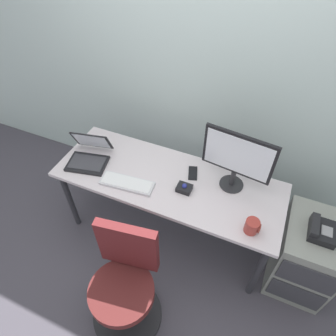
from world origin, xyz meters
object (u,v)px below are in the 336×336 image
Objects in this scene: keyboard at (127,183)px; laptop at (89,155)px; desk_phone at (321,231)px; file_cabinet at (304,256)px; trackball_mouse at (184,188)px; coffee_mug at (252,226)px; cell_phone at (193,173)px; monitor_main at (237,158)px; office_chair at (125,285)px.

keyboard is 1.12× the size of laptop.
desk_phone is at bearing 1.70° from laptop.
trackball_mouse is at bearing -176.15° from file_cabinet.
trackball_mouse reaches higher than keyboard.
coffee_mug is (0.53, -0.15, 0.03)m from trackball_mouse.
coffee_mug is at bearing -50.58° from cell_phone.
file_cabinet is 6.12× the size of trackball_mouse.
trackball_mouse is at bearing 164.10° from coffee_mug.
file_cabinet is at bearing 2.21° from laptop.
laptop is (-1.80, -0.07, 0.44)m from file_cabinet.
coffee_mug is at bearing -6.20° from laptop.
laptop is (-1.13, -0.19, -0.23)m from monitor_main.
file_cabinet is at bearing 3.85° from trackball_mouse.
keyboard is 3.83× the size of trackball_mouse.
cell_phone is at bearing 172.10° from desk_phone.
keyboard is at bearing 178.07° from coffee_mug.
file_cabinet is 0.74× the size of office_chair.
coffee_mug is at bearing -1.93° from keyboard.
coffee_mug reaches higher than cell_phone.
desk_phone is at bearing -26.21° from cell_phone.
cell_phone is (0.00, 0.18, -0.02)m from trackball_mouse.
laptop is (-0.68, 0.70, 0.37)m from office_chair.
trackball_mouse is (0.15, 0.70, 0.34)m from office_chair.
office_chair is (-1.12, -0.77, 0.07)m from file_cabinet.
desk_phone is at bearing 6.95° from keyboard.
file_cabinet is at bearing 26.05° from coffee_mug.
coffee_mug is at bearing -155.28° from desk_phone.
office_chair reaches higher than cell_phone.
laptop is at bearing 174.42° from cell_phone.
keyboard is 0.95m from coffee_mug.
desk_phone reaches higher than cell_phone.
desk_phone is at bearing -116.78° from file_cabinet.
file_cabinet is 6.57× the size of coffee_mug.
monitor_main reaches higher than coffee_mug.
desk_phone is 1.38m from office_chair.
monitor_main is at bearing 9.64° from laptop.
desk_phone is 1.82× the size of trackball_mouse.
keyboard is (-1.38, -0.17, 0.03)m from desk_phone.
laptop reaches higher than file_cabinet.
office_chair is at bearing -65.07° from keyboard.
laptop reaches higher than office_chair.
trackball_mouse is at bearing 0.27° from laptop.
monitor_main is 4.59× the size of trackball_mouse.
office_chair reaches higher than trackball_mouse.
laptop is 1.37m from coffee_mug.
laptop reaches higher than desk_phone.
desk_phone is 1.41× the size of cell_phone.
trackball_mouse is 0.55m from coffee_mug.
desk_phone is 0.74m from monitor_main.
coffee_mug is at bearing -153.95° from file_cabinet.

